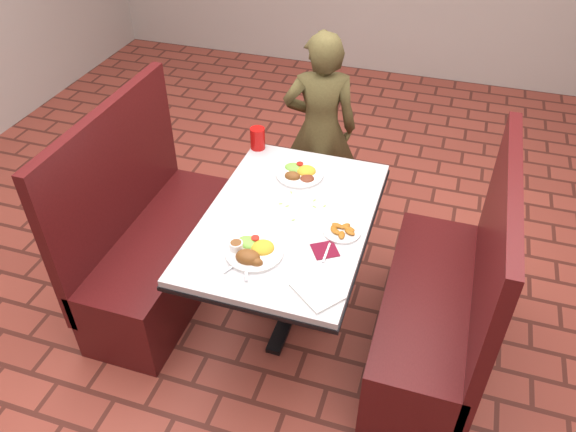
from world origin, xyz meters
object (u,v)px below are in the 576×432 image
Objects in this scene: dining_table at (288,231)px; plantain_plate at (342,231)px; far_dinner_plate at (300,172)px; red_tumbler at (258,138)px; booth_bench_left at (156,247)px; booth_bench_right at (438,311)px; near_dinner_plate at (253,249)px; diner_person at (320,130)px.

plantain_plate is (0.28, -0.04, 0.11)m from dining_table.
far_dinner_plate is 0.52m from plantain_plate.
red_tumbler is (-0.64, 0.59, 0.05)m from plantain_plate.
booth_bench_left is 1.00× the size of booth_bench_right.
booth_bench_right is at bearing -25.46° from red_tumbler.
far_dinner_plate is at bearing 129.48° from plantain_plate.
dining_table is at bearing -82.75° from far_dinner_plate.
booth_bench_left is at bearing 180.00° from dining_table.
near_dinner_plate is 2.06× the size of red_tumbler.
far_dinner_plate reaches higher than plantain_plate.
diner_person is (-0.11, 1.03, -0.00)m from dining_table.
plantain_plate is at bearing 94.29° from diner_person.
booth_bench_right is 6.70× the size of plantain_plate.
near_dinner_plate is at bearing -91.87° from far_dinner_plate.
booth_bench_left is 0.94m from far_dinner_plate.
near_dinner_plate is (0.73, -0.31, 0.45)m from booth_bench_left.
booth_bench_right reaches higher than far_dinner_plate.
plantain_plate is (0.39, -1.07, 0.11)m from diner_person.
red_tumbler reaches higher than dining_table.
red_tumbler is at bearing 154.54° from booth_bench_right.
red_tumbler is at bearing 137.31° from plantain_plate.
dining_table is at bearing -56.86° from red_tumbler.
booth_bench_left and booth_bench_right have the same top height.
far_dinner_plate is (0.75, 0.36, 0.44)m from booth_bench_left.
diner_person is 1.35m from near_dinner_plate.
booth_bench_right is 1.41m from diner_person.
diner_person is 4.97× the size of near_dinner_plate.
booth_bench_right reaches higher than plantain_plate.
booth_bench_left is at bearing 177.80° from plantain_plate.
near_dinner_plate is at bearing -23.21° from booth_bench_left.
far_dinner_plate is 0.37m from red_tumbler.
plantain_plate is at bearing -175.39° from booth_bench_right.
far_dinner_plate is (-0.05, 0.36, 0.12)m from dining_table.
dining_table is 0.34m from near_dinner_plate.
diner_person reaches higher than far_dinner_plate.
booth_bench_left is 1.60m from booth_bench_right.
diner_person is at bearing 131.55° from booth_bench_right.
plantain_plate is 1.40× the size of red_tumbler.
diner_person is at bearing 62.34° from red_tumbler.
diner_person is (-0.91, 1.03, 0.32)m from booth_bench_right.
booth_bench_right is at bearing 19.90° from near_dinner_plate.
red_tumbler is at bearing 123.14° from dining_table.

